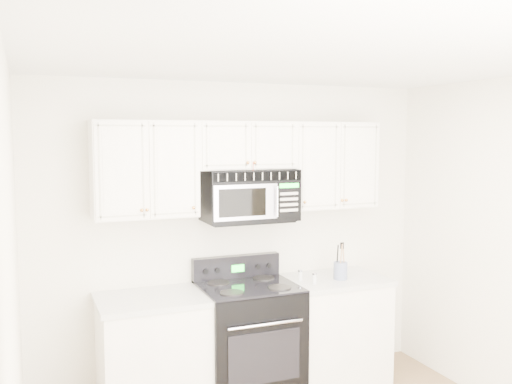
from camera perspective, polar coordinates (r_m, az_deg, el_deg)
room at (r=3.39m, az=8.39°, el=-8.99°), size 3.51×3.51×2.61m
base_cabinet_left at (r=4.68m, az=-10.16°, el=-16.09°), size 0.86×0.65×0.92m
base_cabinet_right at (r=5.22m, az=7.81°, el=-13.71°), size 0.86×0.65×0.92m
range at (r=4.86m, az=-0.77°, el=-14.46°), size 0.78×0.71×1.12m
upper_cabinets at (r=4.72m, az=-1.30°, el=2.99°), size 2.44×0.37×0.75m
microwave at (r=4.73m, az=-0.65°, el=-0.30°), size 0.77×0.44×0.43m
utensil_crock at (r=5.01m, az=8.44°, el=-7.73°), size 0.12×0.12×0.32m
shaker_salt at (r=4.84m, az=5.86°, el=-8.58°), size 0.04×0.04×0.09m
shaker_pepper at (r=4.92m, az=4.43°, el=-8.30°), size 0.04×0.04×0.09m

